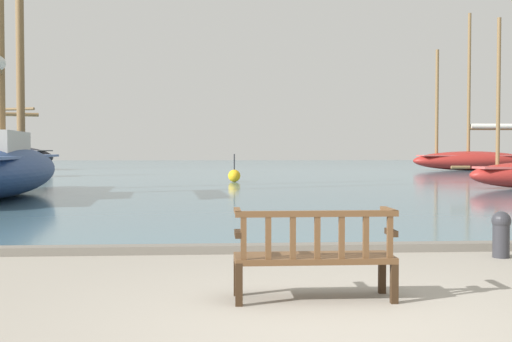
# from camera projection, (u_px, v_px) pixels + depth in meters

# --- Properties ---
(ground_plane) EXTENTS (160.00, 160.00, 0.00)m
(ground_plane) POSITION_uv_depth(u_px,v_px,m) (336.00, 322.00, 5.63)
(ground_plane) COLOR gray
(harbor_water) EXTENTS (100.00, 80.00, 0.08)m
(harbor_water) POSITION_uv_depth(u_px,v_px,m) (227.00, 169.00, 49.50)
(harbor_water) COLOR slate
(harbor_water) RESTS_ON ground
(quay_edge_kerb) EXTENTS (40.00, 0.30, 0.12)m
(quay_edge_kerb) POSITION_uv_depth(u_px,v_px,m) (286.00, 248.00, 9.47)
(quay_edge_kerb) COLOR slate
(quay_edge_kerb) RESTS_ON ground
(park_bench) EXTENTS (1.60, 0.52, 0.92)m
(park_bench) POSITION_uv_depth(u_px,v_px,m) (314.00, 254.00, 6.43)
(park_bench) COLOR #322113
(park_bench) RESTS_ON ground
(sailboat_centre_channel) EXTENTS (8.39, 2.36, 11.01)m
(sailboat_centre_channel) POSITION_uv_depth(u_px,v_px,m) (471.00, 158.00, 45.16)
(sailboat_centre_channel) COLOR maroon
(sailboat_centre_channel) RESTS_ON harbor_water
(mooring_bollard) EXTENTS (0.26, 0.26, 0.65)m
(mooring_bollard) POSITION_uv_depth(u_px,v_px,m) (501.00, 232.00, 8.98)
(mooring_bollard) COLOR #2D2D33
(mooring_bollard) RESTS_ON ground
(channel_buoy) EXTENTS (0.55, 0.55, 1.25)m
(channel_buoy) POSITION_uv_depth(u_px,v_px,m) (234.00, 176.00, 28.68)
(channel_buoy) COLOR gold
(channel_buoy) RESTS_ON harbor_water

